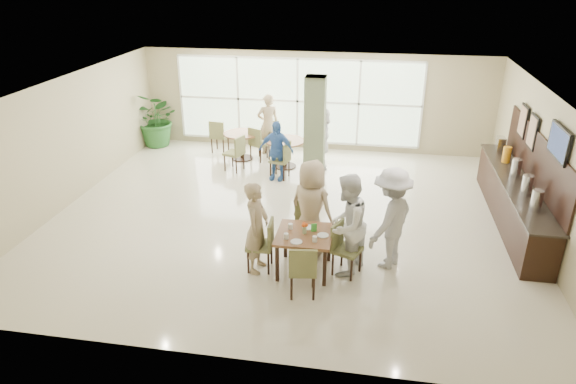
% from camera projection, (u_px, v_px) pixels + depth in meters
% --- Properties ---
extents(ground, '(10.00, 10.00, 0.00)m').
position_uv_depth(ground, '(288.00, 215.00, 11.19)').
color(ground, beige).
rests_on(ground, ground).
extents(room_shell, '(10.00, 10.00, 10.00)m').
position_uv_depth(room_shell, '(288.00, 141.00, 10.49)').
color(room_shell, white).
rests_on(room_shell, ground).
extents(window_bank, '(7.00, 0.04, 7.00)m').
position_uv_depth(window_bank, '(297.00, 101.00, 14.71)').
color(window_bank, silver).
rests_on(window_bank, ground).
extents(column, '(0.45, 0.45, 2.80)m').
position_uv_depth(column, '(315.00, 138.00, 11.64)').
color(column, '#61714E').
rests_on(column, ground).
extents(main_table, '(0.97, 0.97, 0.75)m').
position_uv_depth(main_table, '(304.00, 238.00, 8.92)').
color(main_table, brown).
rests_on(main_table, ground).
extents(round_table_left, '(1.00, 1.00, 0.75)m').
position_uv_depth(round_table_left, '(242.00, 140.00, 14.20)').
color(round_table_left, brown).
rests_on(round_table_left, ground).
extents(round_table_right, '(1.07, 1.07, 0.75)m').
position_uv_depth(round_table_right, '(285.00, 147.00, 13.62)').
color(round_table_right, brown).
rests_on(round_table_right, ground).
extents(chairs_main_table, '(2.06, 1.98, 0.95)m').
position_uv_depth(chairs_main_table, '(304.00, 247.00, 9.00)').
color(chairs_main_table, olive).
rests_on(chairs_main_table, ground).
extents(chairs_table_left, '(2.10, 1.88, 0.95)m').
position_uv_depth(chairs_table_left, '(242.00, 142.00, 14.22)').
color(chairs_table_left, olive).
rests_on(chairs_table_left, ground).
extents(chairs_table_right, '(2.09, 1.75, 0.95)m').
position_uv_depth(chairs_table_right, '(285.00, 150.00, 13.67)').
color(chairs_table_right, olive).
rests_on(chairs_table_right, ground).
extents(tabletop_clutter, '(0.74, 0.74, 0.21)m').
position_uv_depth(tabletop_clutter, '(304.00, 232.00, 8.82)').
color(tabletop_clutter, white).
rests_on(tabletop_clutter, main_table).
extents(buffet_counter, '(0.64, 4.70, 1.95)m').
position_uv_depth(buffet_counter, '(514.00, 198.00, 10.69)').
color(buffet_counter, black).
rests_on(buffet_counter, ground).
extents(wall_tv, '(0.06, 1.00, 0.58)m').
position_uv_depth(wall_tv, '(559.00, 142.00, 9.01)').
color(wall_tv, black).
rests_on(wall_tv, ground).
extents(framed_art_a, '(0.05, 0.55, 0.70)m').
position_uv_depth(framed_art_a, '(533.00, 132.00, 10.57)').
color(framed_art_a, black).
rests_on(framed_art_a, ground).
extents(framed_art_b, '(0.05, 0.55, 0.70)m').
position_uv_depth(framed_art_b, '(523.00, 121.00, 11.29)').
color(framed_art_b, black).
rests_on(framed_art_b, ground).
extents(potted_plant, '(1.86, 1.86, 1.63)m').
position_uv_depth(potted_plant, '(158.00, 119.00, 15.12)').
color(potted_plant, '#255D25').
rests_on(potted_plant, ground).
extents(teen_left, '(0.46, 0.65, 1.68)m').
position_uv_depth(teen_left, '(257.00, 227.00, 8.90)').
color(teen_left, tan).
rests_on(teen_left, ground).
extents(teen_far, '(1.02, 0.82, 1.83)m').
position_uv_depth(teen_far, '(311.00, 208.00, 9.44)').
color(teen_far, tan).
rests_on(teen_far, ground).
extents(teen_right, '(0.97, 1.09, 1.85)m').
position_uv_depth(teen_right, '(347.00, 225.00, 8.80)').
color(teen_right, white).
rests_on(teen_right, ground).
extents(teen_standing, '(1.19, 1.40, 1.88)m').
position_uv_depth(teen_standing, '(391.00, 219.00, 8.99)').
color(teen_standing, '#B5B5B8').
rests_on(teen_standing, ground).
extents(adult_a, '(0.95, 0.62, 1.52)m').
position_uv_depth(adult_a, '(276.00, 151.00, 12.76)').
color(adult_a, '#3D6BB7').
rests_on(adult_a, ground).
extents(adult_b, '(0.95, 1.63, 1.65)m').
position_uv_depth(adult_b, '(321.00, 138.00, 13.46)').
color(adult_b, white).
rests_on(adult_b, ground).
extents(adult_standing, '(0.74, 0.62, 1.73)m').
position_uv_depth(adult_standing, '(268.00, 124.00, 14.48)').
color(adult_standing, tan).
rests_on(adult_standing, ground).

